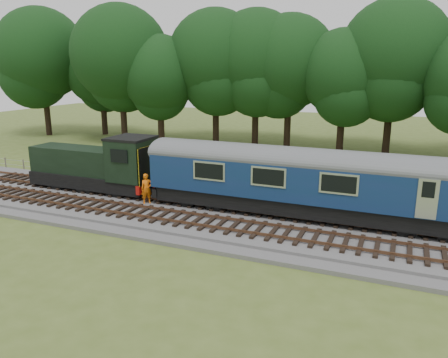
% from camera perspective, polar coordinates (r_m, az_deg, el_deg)
% --- Properties ---
extents(ground, '(120.00, 120.00, 0.00)m').
position_cam_1_polar(ground, '(25.11, -3.41, -4.94)').
color(ground, '#4C6023').
rests_on(ground, ground).
extents(ballast, '(70.00, 7.00, 0.35)m').
position_cam_1_polar(ballast, '(25.05, -3.41, -4.56)').
color(ballast, '#4C4C4F').
rests_on(ballast, ground).
extents(track_north, '(67.20, 2.40, 0.21)m').
position_cam_1_polar(track_north, '(26.17, -2.08, -3.14)').
color(track_north, black).
rests_on(track_north, ballast).
extents(track_south, '(67.20, 2.40, 0.21)m').
position_cam_1_polar(track_south, '(23.63, -5.13, -5.18)').
color(track_south, black).
rests_on(track_south, ballast).
extents(fence, '(64.00, 0.12, 1.00)m').
position_cam_1_polar(fence, '(29.01, 0.49, -2.20)').
color(fence, '#6B6054').
rests_on(fence, ground).
extents(tree_line, '(70.00, 8.00, 18.00)m').
position_cam_1_polar(tree_line, '(45.26, 8.90, 3.74)').
color(tree_line, black).
rests_on(tree_line, ground).
extents(dmu_railcar, '(18.05, 2.86, 3.88)m').
position_cam_1_polar(dmu_railcar, '(23.79, 10.97, 0.27)').
color(dmu_railcar, black).
rests_on(dmu_railcar, ground).
extents(shunter_loco, '(8.91, 2.60, 3.38)m').
position_cam_1_polar(shunter_loco, '(29.90, -16.18, 1.63)').
color(shunter_loco, black).
rests_on(shunter_loco, ground).
extents(worker, '(0.79, 0.77, 1.83)m').
position_cam_1_polar(worker, '(26.46, -10.07, -1.25)').
color(worker, orange).
rests_on(worker, ballast).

